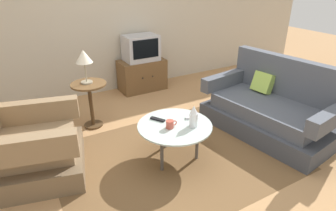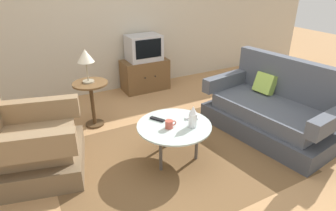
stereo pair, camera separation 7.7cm
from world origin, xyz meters
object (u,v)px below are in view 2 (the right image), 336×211
object	(u,v)px
tv_stand	(145,75)
mug	(169,124)
table_lamp	(85,57)
tv_remote_silver	(191,118)
vase	(193,117)
tv_remote_dark	(157,119)
coffee_table	(174,128)
couch	(273,111)
armchair	(27,146)
side_table	(92,95)
television	(144,48)

from	to	relation	value
tv_stand	mug	distance (m)	2.22
table_lamp	tv_remote_silver	bearing A→B (deg)	-55.30
vase	tv_remote_dark	size ratio (longest dim) A/B	1.41
coffee_table	mug	world-z (taller)	mug
tv_remote_silver	table_lamp	bearing A→B (deg)	-27.07
tv_stand	table_lamp	bearing A→B (deg)	-144.08
table_lamp	mug	bearing A→B (deg)	-67.76
couch	vase	bearing A→B (deg)	84.03
mug	tv_remote_dark	distance (m)	0.22
armchair	table_lamp	distance (m)	1.28
mug	armchair	bearing A→B (deg)	158.35
couch	tv_stand	distance (m)	2.31
vase	mug	world-z (taller)	vase
coffee_table	tv_remote_dark	size ratio (longest dim) A/B	4.71
armchair	vase	xyz separation A→B (m)	(1.60, -0.64, 0.24)
tv_remote_dark	tv_stand	bearing A→B (deg)	128.63
side_table	tv_remote_dark	world-z (taller)	side_table
side_table	television	xyz separation A→B (m)	(1.16, 0.88, 0.31)
tv_stand	television	size ratio (longest dim) A/B	1.39
couch	table_lamp	world-z (taller)	table_lamp
tv_stand	tv_remote_dark	size ratio (longest dim) A/B	4.61
couch	side_table	size ratio (longest dim) A/B	2.79
couch	television	distance (m)	2.36
couch	vase	world-z (taller)	couch
television	mug	size ratio (longest dim) A/B	4.43
table_lamp	vase	world-z (taller)	table_lamp
armchair	coffee_table	xyz separation A→B (m)	(1.44, -0.51, 0.09)
television	vase	world-z (taller)	television
coffee_table	tv_remote_dark	xyz separation A→B (m)	(-0.11, 0.18, 0.05)
armchair	table_lamp	bearing A→B (deg)	143.99
coffee_table	tv_remote_silver	size ratio (longest dim) A/B	5.40
armchair	television	distance (m)	2.60
coffee_table	tv_remote_silver	distance (m)	0.24
coffee_table	tv_remote_silver	world-z (taller)	tv_remote_silver
couch	tv_remote_dark	xyz separation A→B (m)	(-1.54, 0.26, 0.15)
side_table	vase	distance (m)	1.52
television	couch	bearing A→B (deg)	-68.51
vase	tv_remote_dark	distance (m)	0.42
tv_remote_silver	mug	bearing A→B (deg)	38.98
armchair	couch	world-z (taller)	armchair
couch	television	size ratio (longest dim) A/B	3.06
armchair	tv_remote_silver	world-z (taller)	armchair
armchair	side_table	size ratio (longest dim) A/B	1.81
vase	tv_remote_dark	world-z (taller)	vase
side_table	mug	xyz separation A→B (m)	(0.50, -1.24, 0.04)
table_lamp	mug	xyz separation A→B (m)	(0.52, -1.26, -0.48)
armchair	tv_remote_dark	xyz separation A→B (m)	(1.33, -0.33, 0.13)
table_lamp	tv_remote_silver	size ratio (longest dim) A/B	2.90
tv_stand	tv_remote_silver	size ratio (longest dim) A/B	5.28
table_lamp	tv_remote_silver	xyz separation A→B (m)	(0.83, -1.20, -0.51)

